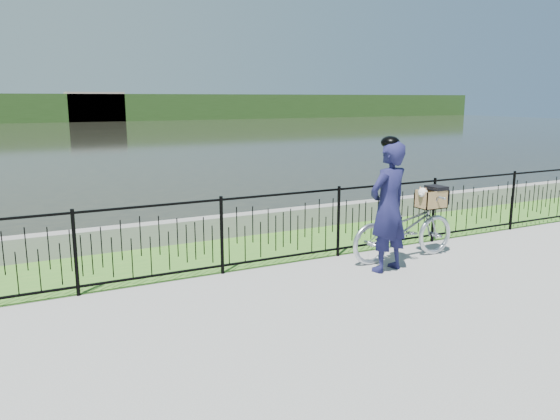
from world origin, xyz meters
TOP-DOWN VIEW (x-y plane):
  - ground at (0.00, 0.00)m, footprint 120.00×120.00m
  - grass_strip at (0.00, 2.60)m, footprint 60.00×2.00m
  - water at (0.00, 33.00)m, footprint 120.00×120.00m
  - quay_wall at (0.00, 3.60)m, footprint 60.00×0.30m
  - fence at (0.00, 1.60)m, footprint 14.00×0.06m
  - far_treeline at (0.00, 60.00)m, footprint 120.00×6.00m
  - far_building_right at (6.00, 58.50)m, footprint 6.00×3.00m
  - bicycle_rig at (1.84, 0.99)m, footprint 1.93×0.67m
  - cyclist at (1.23, 0.64)m, footprint 0.78×0.60m

SIDE VIEW (x-z plane):
  - ground at x=0.00m, z-range 0.00..0.00m
  - water at x=0.00m, z-range 0.00..0.00m
  - grass_strip at x=0.00m, z-range 0.00..0.01m
  - quay_wall at x=0.00m, z-range 0.00..0.40m
  - bicycle_rig at x=1.84m, z-range -0.06..1.09m
  - fence at x=0.00m, z-range 0.00..1.15m
  - cyclist at x=1.23m, z-range -0.02..1.97m
  - far_treeline at x=0.00m, z-range 0.00..3.00m
  - far_building_right at x=6.00m, z-range 0.00..3.20m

